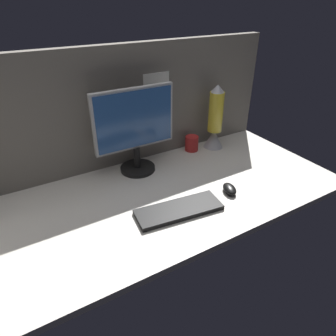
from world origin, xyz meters
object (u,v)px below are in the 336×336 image
(keyboard, at_px, (179,210))
(mouse, at_px, (230,189))
(monitor, at_px, (135,127))
(mug_red_plastic, at_px, (192,143))
(lava_lamp, at_px, (215,122))

(keyboard, relative_size, mouse, 3.85)
(monitor, height_order, mouse, monitor)
(monitor, xyz_separation_m, mug_red_plastic, (0.37, 0.04, -0.20))
(mouse, height_order, lava_lamp, lava_lamp)
(mouse, bearing_deg, lava_lamp, 81.03)
(keyboard, height_order, mouse, mouse)
(mouse, bearing_deg, keyboard, -159.44)
(lava_lamp, bearing_deg, keyboard, -140.26)
(keyboard, relative_size, lava_lamp, 0.99)
(monitor, relative_size, keyboard, 1.16)
(monitor, distance_m, mouse, 0.54)
(monitor, height_order, mug_red_plastic, monitor)
(monitor, bearing_deg, mouse, -55.58)
(keyboard, bearing_deg, monitor, 97.10)
(mug_red_plastic, bearing_deg, mouse, -101.64)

